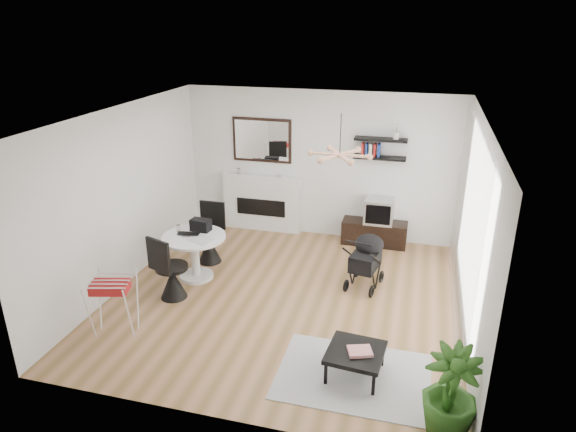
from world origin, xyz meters
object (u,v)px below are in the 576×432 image
(crt_tv, at_px, (379,211))
(drying_rack, at_px, (114,305))
(potted_plant, at_px, (450,392))
(stroller, at_px, (366,262))
(tv_console, at_px, (374,233))
(coffee_table, at_px, (356,353))
(fireplace, at_px, (262,196))
(dining_table, at_px, (195,250))

(crt_tv, relative_size, drying_rack, 0.63)
(potted_plant, bearing_deg, stroller, 112.23)
(drying_rack, height_order, stroller, stroller)
(tv_console, height_order, coffee_table, tv_console)
(coffee_table, bearing_deg, stroller, 93.85)
(fireplace, height_order, tv_console, fireplace)
(stroller, relative_size, potted_plant, 0.91)
(crt_tv, bearing_deg, coffee_table, -88.21)
(fireplace, distance_m, stroller, 2.80)
(tv_console, distance_m, drying_rack, 4.75)
(fireplace, height_order, potted_plant, fireplace)
(stroller, distance_m, potted_plant, 3.04)
(stroller, height_order, coffee_table, stroller)
(dining_table, bearing_deg, fireplace, 78.96)
(crt_tv, relative_size, dining_table, 0.51)
(dining_table, bearing_deg, coffee_table, -31.82)
(dining_table, xyz_separation_m, stroller, (2.62, 0.46, -0.09))
(fireplace, height_order, dining_table, fireplace)
(crt_tv, distance_m, stroller, 1.58)
(coffee_table, xyz_separation_m, potted_plant, (1.00, -0.64, 0.19))
(crt_tv, height_order, coffee_table, crt_tv)
(fireplace, relative_size, crt_tv, 4.26)
(fireplace, xyz_separation_m, coffee_table, (2.35, -3.87, -0.39))
(drying_rack, distance_m, coffee_table, 3.13)
(fireplace, distance_m, dining_table, 2.21)
(fireplace, xyz_separation_m, potted_plant, (3.35, -4.51, -0.19))
(tv_console, xyz_separation_m, drying_rack, (-2.96, -3.71, 0.20))
(dining_table, relative_size, drying_rack, 1.23)
(drying_rack, bearing_deg, fireplace, 63.78)
(drying_rack, height_order, potted_plant, potted_plant)
(tv_console, height_order, crt_tv, crt_tv)
(crt_tv, height_order, dining_table, crt_tv)
(tv_console, relative_size, crt_tv, 2.28)
(tv_console, distance_m, crt_tv, 0.44)
(tv_console, bearing_deg, dining_table, -142.04)
(tv_console, relative_size, dining_table, 1.17)
(fireplace, xyz_separation_m, tv_console, (2.17, -0.14, -0.47))
(potted_plant, bearing_deg, tv_console, 105.09)
(crt_tv, height_order, stroller, stroller)
(dining_table, bearing_deg, crt_tv, 37.28)
(fireplace, bearing_deg, potted_plant, -53.41)
(fireplace, height_order, crt_tv, fireplace)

